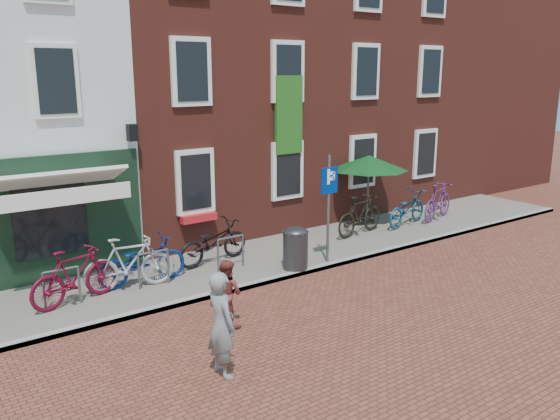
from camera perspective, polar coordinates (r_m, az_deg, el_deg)
ground at (r=12.98m, az=-4.07°, el=-8.14°), size 80.00×80.00×0.00m
sidewalk at (r=14.65m, az=-3.82°, el=-5.34°), size 24.00×3.00×0.10m
building_brick_mid at (r=19.17m, az=-10.41°, el=14.03°), size 6.00×8.00×10.00m
building_brick_right at (r=22.41m, az=4.01°, el=14.13°), size 6.00×8.00×10.00m
filler_right at (r=27.02m, az=14.96°, el=12.58°), size 7.00×8.00×9.00m
litter_bin at (r=13.94m, az=1.56°, el=-3.58°), size 0.61×0.61×1.13m
parking_sign at (r=14.20m, az=4.90°, el=1.49°), size 0.50×0.08×2.73m
parasol at (r=18.01m, az=8.87°, el=4.96°), size 2.44×2.44×2.27m
woman at (r=9.35m, az=-5.87°, el=-11.28°), size 0.43×0.65×1.76m
boy at (r=11.16m, az=-5.33°, el=-8.23°), size 0.67×0.76×1.33m
bicycle_1 at (r=12.64m, az=-19.77°, el=-6.18°), size 2.07×1.02×1.20m
bicycle_2 at (r=13.34m, az=-13.60°, el=-4.97°), size 2.07×0.77×1.08m
bicycle_3 at (r=13.08m, az=-14.80°, el=-5.14°), size 2.06×0.89×1.20m
bicycle_4 at (r=14.46m, az=-6.67°, el=-3.20°), size 2.14×1.02×1.08m
bicycle_5 at (r=16.97m, az=7.97°, el=-0.49°), size 2.05×0.88×1.20m
bicycle_6 at (r=18.30m, az=12.53°, el=0.16°), size 2.16×1.17×1.08m
bicycle_7 at (r=19.25m, az=15.47°, el=0.84°), size 2.07×1.11×1.20m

